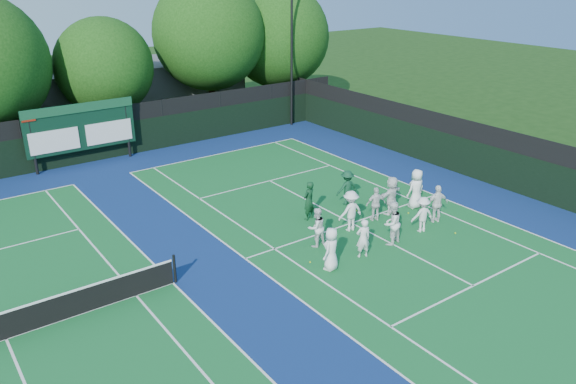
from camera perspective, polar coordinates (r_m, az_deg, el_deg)
ground at (r=24.14m, az=8.07°, el=-3.99°), size 120.00×120.00×0.00m
court_apron at (r=21.60m, az=-5.53°, el=-7.17°), size 34.00×32.00×0.01m
near_court at (r=24.78m, az=6.48°, el=-3.15°), size 11.05×23.85×0.01m
left_court at (r=19.52m, az=-26.72°, el=-13.19°), size 11.05×23.85×0.01m
back_fence at (r=34.01m, az=-18.71°, el=5.29°), size 34.00×0.08×3.00m
divider_fence_right at (r=30.73m, az=19.19°, el=3.49°), size 0.08×32.00×3.00m
scoreboard at (r=33.14m, az=-20.32°, el=6.16°), size 6.00×0.21×3.55m
clubhouse at (r=42.45m, az=-17.11°, el=9.56°), size 18.00×6.00×4.00m
light_pole_right at (r=38.80m, az=0.37°, el=15.86°), size 1.20×0.30×10.12m
tennis_net at (r=19.27m, az=-26.96°, el=-12.01°), size 11.30×0.10×1.10m
tree_c at (r=37.28m, az=-17.96°, el=11.81°), size 6.00×6.00×7.69m
tree_d at (r=39.96m, az=-7.90°, el=15.38°), size 7.62×7.62×9.99m
tree_e at (r=43.01m, az=-0.90°, el=15.33°), size 7.53×7.53×9.41m
tennis_ball_0 at (r=21.50m, az=2.27°, el=-7.13°), size 0.07×0.07×0.07m
tennis_ball_1 at (r=26.12m, az=12.14°, el=-2.10°), size 0.07×0.07×0.07m
tennis_ball_2 at (r=24.71m, az=16.63°, el=-4.02°), size 0.07×0.07×0.07m
tennis_ball_5 at (r=25.97m, az=6.98°, el=-1.89°), size 0.07×0.07×0.07m
player_front_0 at (r=20.76m, az=4.41°, el=-5.79°), size 0.97×0.83×1.68m
player_front_1 at (r=21.76m, az=7.65°, el=-4.69°), size 0.67×0.54×1.59m
player_front_2 at (r=22.88m, az=10.49°, el=-3.13°), size 0.99×0.82×1.83m
player_front_3 at (r=24.25m, az=13.48°, el=-2.24°), size 1.11×0.79×1.56m
player_front_4 at (r=25.28m, az=14.92°, el=-1.17°), size 1.08×0.71×1.71m
player_back_0 at (r=22.39m, az=2.91°, el=-3.61°), size 0.82×0.65×1.65m
player_back_1 at (r=23.79m, az=6.37°, el=-1.92°), size 1.19×0.73×1.79m
player_back_2 at (r=24.90m, az=8.91°, el=-1.22°), size 0.99×0.66×1.55m
player_back_3 at (r=25.68m, az=10.45°, el=-0.32°), size 1.72×0.81×1.78m
player_back_4 at (r=26.52m, az=12.89°, el=0.32°), size 0.93×0.63×1.87m
coach_left at (r=24.67m, az=2.13°, el=-0.89°), size 0.74×0.59×1.79m
coach_right at (r=26.36m, az=6.01°, el=0.42°), size 1.15×0.74×1.68m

